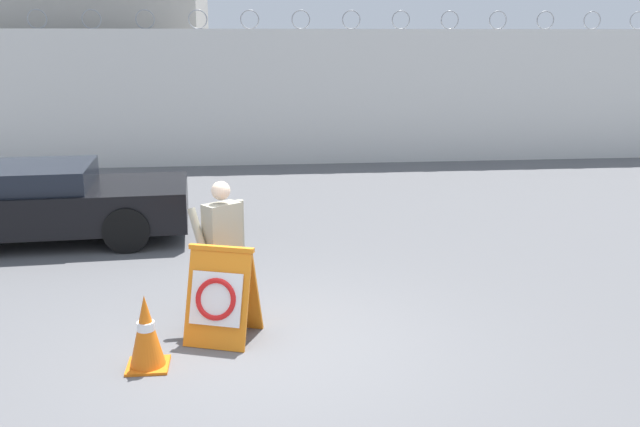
{
  "coord_description": "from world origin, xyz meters",
  "views": [
    {
      "loc": [
        -0.26,
        -6.99,
        3.19
      ],
      "look_at": [
        0.7,
        1.79,
        0.99
      ],
      "focal_mm": 40.0,
      "sensor_mm": 36.0,
      "label": 1
    }
  ],
  "objects": [
    {
      "name": "ground_plane",
      "position": [
        0.0,
        0.0,
        0.0
      ],
      "size": [
        90.0,
        90.0,
        0.0
      ],
      "primitive_type": "plane",
      "color": "#5B5B5E"
    },
    {
      "name": "perimeter_wall",
      "position": [
        0.0,
        11.15,
        1.69
      ],
      "size": [
        36.0,
        0.3,
        3.82
      ],
      "color": "silver",
      "rests_on": "ground_plane"
    },
    {
      "name": "building_block",
      "position": [
        -4.49,
        16.05,
        3.34
      ],
      "size": [
        6.25,
        7.5,
        6.68
      ],
      "color": "#B2ADA3",
      "rests_on": "ground_plane"
    },
    {
      "name": "barricade_sign",
      "position": [
        -0.53,
        0.25,
        0.52
      ],
      "size": [
        0.87,
        0.86,
        1.04
      ],
      "rotation": [
        0.0,
        0.0,
        -0.35
      ],
      "color": "orange",
      "rests_on": "ground_plane"
    },
    {
      "name": "security_guard",
      "position": [
        -0.51,
        0.79,
        0.9
      ],
      "size": [
        0.64,
        0.44,
        1.64
      ],
      "rotation": [
        0.0,
        0.0,
        -2.49
      ],
      "color": "black",
      "rests_on": "ground_plane"
    },
    {
      "name": "traffic_cone_near",
      "position": [
        -1.25,
        -0.35,
        0.37
      ],
      "size": [
        0.41,
        0.41,
        0.76
      ],
      "color": "orange",
      "rests_on": "ground_plane"
    },
    {
      "name": "parked_car_front_coupe",
      "position": [
        -3.61,
        4.45,
        0.64
      ],
      "size": [
        4.89,
        2.24,
        1.22
      ],
      "rotation": [
        0.0,
        0.0,
        0.06
      ],
      "color": "black",
      "rests_on": "ground_plane"
    }
  ]
}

